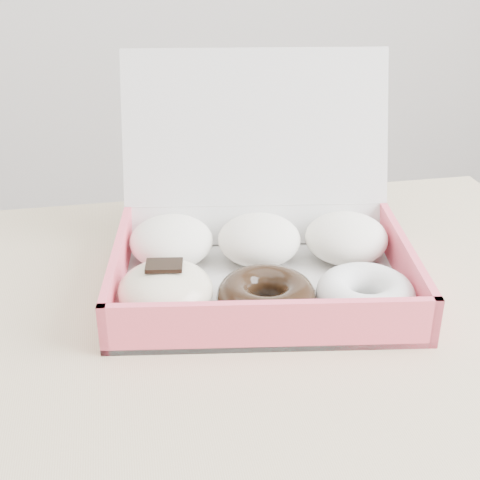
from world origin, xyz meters
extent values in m
cube|color=tan|center=(0.00, 0.00, 0.73)|extent=(1.20, 0.80, 0.04)
cylinder|color=tan|center=(0.55, 0.35, 0.35)|extent=(0.05, 0.05, 0.71)
cube|color=silver|center=(0.20, 0.12, 0.75)|extent=(0.35, 0.28, 0.01)
cube|color=#F5566B|center=(0.19, 0.01, 0.78)|extent=(0.32, 0.06, 0.05)
cube|color=silver|center=(0.22, 0.24, 0.78)|extent=(0.32, 0.06, 0.05)
cube|color=#F5566B|center=(0.05, 0.15, 0.78)|extent=(0.04, 0.23, 0.05)
cube|color=#F5566B|center=(0.36, 0.10, 0.78)|extent=(0.04, 0.23, 0.05)
cube|color=silver|center=(0.22, 0.26, 0.87)|extent=(0.33, 0.14, 0.22)
ellipsoid|color=white|center=(0.11, 0.19, 0.78)|extent=(0.11, 0.11, 0.05)
ellipsoid|color=white|center=(0.21, 0.18, 0.78)|extent=(0.11, 0.11, 0.05)
ellipsoid|color=white|center=(0.31, 0.16, 0.78)|extent=(0.11, 0.11, 0.05)
ellipsoid|color=beige|center=(0.09, 0.08, 0.78)|extent=(0.11, 0.11, 0.05)
cube|color=black|center=(0.09, 0.08, 0.81)|extent=(0.04, 0.03, 0.00)
torus|color=black|center=(0.20, 0.07, 0.77)|extent=(0.12, 0.12, 0.04)
torus|color=white|center=(0.30, 0.05, 0.77)|extent=(0.12, 0.12, 0.04)
camera|label=1|loc=(0.06, -0.50, 1.13)|focal=50.00mm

